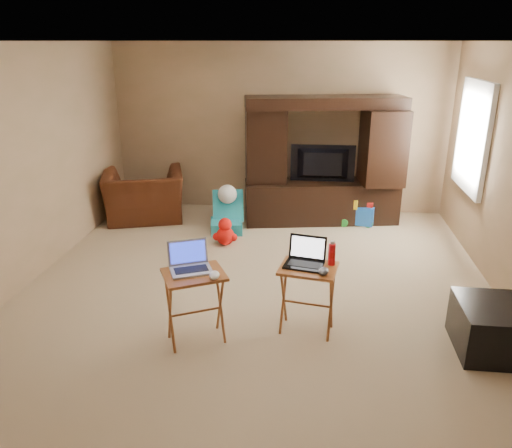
# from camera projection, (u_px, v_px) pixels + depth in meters

# --- Properties ---
(floor) EXTENTS (5.50, 5.50, 0.00)m
(floor) POSITION_uv_depth(u_px,v_px,m) (258.00, 287.00, 5.39)
(floor) COLOR #D2B691
(floor) RESTS_ON ground
(ceiling) EXTENTS (5.50, 5.50, 0.00)m
(ceiling) POSITION_uv_depth(u_px,v_px,m) (259.00, 41.00, 4.52)
(ceiling) COLOR silver
(ceiling) RESTS_ON ground
(wall_back) EXTENTS (5.00, 0.00, 5.00)m
(wall_back) POSITION_uv_depth(u_px,v_px,m) (279.00, 129.00, 7.52)
(wall_back) COLOR tan
(wall_back) RESTS_ON ground
(wall_front) EXTENTS (5.00, 0.00, 5.00)m
(wall_front) POSITION_uv_depth(u_px,v_px,m) (195.00, 318.00, 2.39)
(wall_front) COLOR tan
(wall_front) RESTS_ON ground
(wall_left) EXTENTS (0.00, 5.50, 5.50)m
(wall_left) POSITION_uv_depth(u_px,v_px,m) (22.00, 168.00, 5.23)
(wall_left) COLOR tan
(wall_left) RESTS_ON ground
(window_pane) EXTENTS (0.00, 1.20, 1.20)m
(window_pane) POSITION_uv_depth(u_px,v_px,m) (474.00, 137.00, 6.08)
(window_pane) COLOR white
(window_pane) RESTS_ON ground
(window_frame) EXTENTS (0.06, 1.14, 1.34)m
(window_frame) POSITION_uv_depth(u_px,v_px,m) (473.00, 137.00, 6.08)
(window_frame) COLOR white
(window_frame) RESTS_ON ground
(entertainment_center) EXTENTS (2.26, 0.92, 1.79)m
(entertainment_center) POSITION_uv_depth(u_px,v_px,m) (323.00, 161.00, 7.06)
(entertainment_center) COLOR black
(entertainment_center) RESTS_ON floor
(television) EXTENTS (0.91, 0.13, 0.52)m
(television) POSITION_uv_depth(u_px,v_px,m) (323.00, 164.00, 7.03)
(television) COLOR black
(television) RESTS_ON entertainment_center
(recliner) EXTENTS (1.36, 1.27, 0.73)m
(recliner) POSITION_uv_depth(u_px,v_px,m) (144.00, 196.00, 7.32)
(recliner) COLOR #4A1E10
(recliner) RESTS_ON floor
(child_rocker) EXTENTS (0.51, 0.56, 0.57)m
(child_rocker) POSITION_uv_depth(u_px,v_px,m) (226.00, 212.00, 6.85)
(child_rocker) COLOR #187987
(child_rocker) RESTS_ON floor
(plush_toy) EXTENTS (0.33, 0.28, 0.37)m
(plush_toy) POSITION_uv_depth(u_px,v_px,m) (225.00, 231.00, 6.45)
(plush_toy) COLOR red
(plush_toy) RESTS_ON floor
(push_toy) EXTENTS (0.62, 0.52, 0.40)m
(push_toy) POSITION_uv_depth(u_px,v_px,m) (356.00, 210.00, 7.19)
(push_toy) COLOR blue
(push_toy) RESTS_ON floor
(ottoman) EXTENTS (0.66, 0.66, 0.42)m
(ottoman) POSITION_uv_depth(u_px,v_px,m) (497.00, 328.00, 4.22)
(ottoman) COLOR black
(ottoman) RESTS_ON floor
(tray_table_left) EXTENTS (0.63, 0.59, 0.66)m
(tray_table_left) POSITION_uv_depth(u_px,v_px,m) (195.00, 307.00, 4.32)
(tray_table_left) COLOR brown
(tray_table_left) RESTS_ON floor
(tray_table_right) EXTENTS (0.55, 0.47, 0.64)m
(tray_table_right) POSITION_uv_depth(u_px,v_px,m) (307.00, 300.00, 4.47)
(tray_table_right) COLOR brown
(tray_table_right) RESTS_ON floor
(laptop_left) EXTENTS (0.43, 0.40, 0.24)m
(laptop_left) POSITION_uv_depth(u_px,v_px,m) (191.00, 259.00, 4.20)
(laptop_left) COLOR #A5A4A9
(laptop_left) RESTS_ON tray_table_left
(laptop_right) EXTENTS (0.38, 0.34, 0.24)m
(laptop_right) POSITION_uv_depth(u_px,v_px,m) (304.00, 253.00, 4.34)
(laptop_right) COLOR black
(laptop_right) RESTS_ON tray_table_right
(mouse_left) EXTENTS (0.10, 0.14, 0.05)m
(mouse_left) POSITION_uv_depth(u_px,v_px,m) (214.00, 275.00, 4.11)
(mouse_left) COLOR white
(mouse_left) RESTS_ON tray_table_left
(mouse_right) EXTENTS (0.11, 0.14, 0.05)m
(mouse_right) POSITION_uv_depth(u_px,v_px,m) (324.00, 271.00, 4.22)
(mouse_right) COLOR #424247
(mouse_right) RESTS_ON tray_table_right
(water_bottle) EXTENTS (0.06, 0.06, 0.20)m
(water_bottle) POSITION_uv_depth(u_px,v_px,m) (332.00, 254.00, 4.38)
(water_bottle) COLOR red
(water_bottle) RESTS_ON tray_table_right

